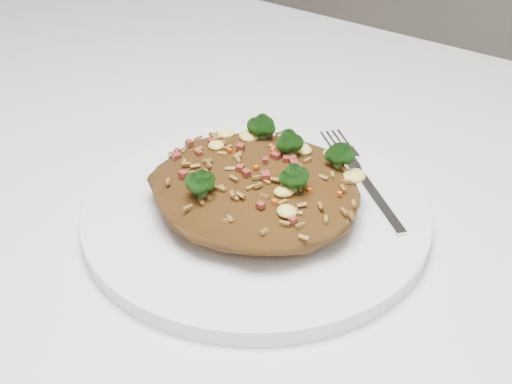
% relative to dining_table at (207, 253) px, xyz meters
% --- Properties ---
extents(dining_table, '(1.20, 0.80, 0.75)m').
position_rel_dining_table_xyz_m(dining_table, '(0.00, 0.00, 0.00)').
color(dining_table, white).
rests_on(dining_table, ground).
extents(plate, '(0.28, 0.28, 0.01)m').
position_rel_dining_table_xyz_m(plate, '(0.08, -0.03, 0.10)').
color(plate, white).
rests_on(plate, dining_table).
extents(fried_rice, '(0.17, 0.16, 0.06)m').
position_rel_dining_table_xyz_m(fried_rice, '(0.08, -0.03, 0.13)').
color(fried_rice, brown).
rests_on(fried_rice, plate).
extents(fork, '(0.13, 0.12, 0.00)m').
position_rel_dining_table_xyz_m(fork, '(0.13, 0.05, 0.11)').
color(fork, silver).
rests_on(fork, plate).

